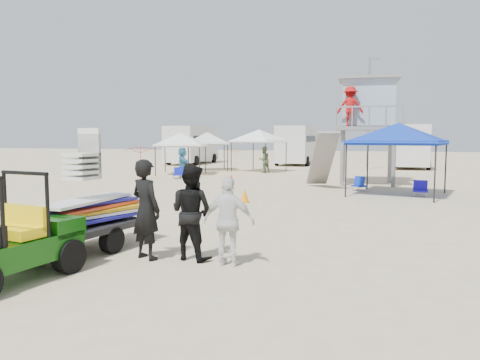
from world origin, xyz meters
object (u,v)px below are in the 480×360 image
(utility_cart, at_px, (3,233))
(canopy_blue, at_px, (399,126))
(surf_trailer, at_px, (88,207))
(lifeguard_tower, at_px, (366,107))
(man_left, at_px, (146,209))

(utility_cart, bearing_deg, canopy_blue, 64.90)
(utility_cart, height_order, surf_trailer, surf_trailer)
(canopy_blue, bearing_deg, lifeguard_tower, 108.14)
(canopy_blue, bearing_deg, surf_trailer, -119.33)
(lifeguard_tower, xyz_separation_m, canopy_blue, (1.41, -4.31, -1.06))
(utility_cart, distance_m, lifeguard_tower, 19.27)
(surf_trailer, relative_size, lifeguard_tower, 0.53)
(surf_trailer, relative_size, man_left, 1.40)
(utility_cart, relative_size, canopy_blue, 0.60)
(surf_trailer, bearing_deg, utility_cart, -90.03)
(surf_trailer, height_order, man_left, surf_trailer)
(lifeguard_tower, bearing_deg, man_left, -102.55)
(surf_trailer, xyz_separation_m, canopy_blue, (6.56, 11.67, 1.88))
(man_left, bearing_deg, utility_cart, 76.61)
(surf_trailer, xyz_separation_m, lifeguard_tower, (5.14, 15.98, 2.95))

